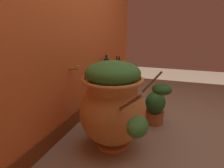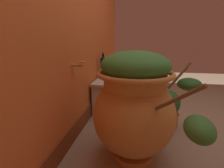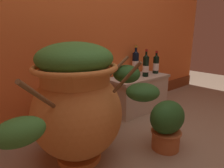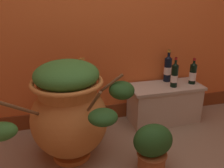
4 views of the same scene
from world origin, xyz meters
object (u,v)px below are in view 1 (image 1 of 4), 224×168
(wine_bottle_middle, at_px, (119,66))
(wine_bottle_left, at_px, (106,66))
(potted_shrub, at_px, (155,107))
(terracotta_urn, at_px, (114,103))
(wine_bottle_right, at_px, (117,68))

(wine_bottle_middle, bearing_deg, wine_bottle_left, 148.35)
(wine_bottle_left, xyz_separation_m, potted_shrub, (-0.53, -0.83, -0.35))
(terracotta_urn, xyz_separation_m, wine_bottle_middle, (1.34, 0.35, 0.08))
(terracotta_urn, distance_m, wine_bottle_middle, 1.39)
(terracotta_urn, height_order, wine_bottle_right, terracotta_urn)
(wine_bottle_middle, height_order, potted_shrub, wine_bottle_middle)
(terracotta_urn, bearing_deg, wine_bottle_middle, 14.79)
(wine_bottle_middle, height_order, wine_bottle_right, wine_bottle_right)
(potted_shrub, bearing_deg, wine_bottle_right, 51.73)
(wine_bottle_left, relative_size, potted_shrub, 0.87)
(wine_bottle_left, distance_m, potted_shrub, 1.04)
(wine_bottle_middle, relative_size, potted_shrub, 0.70)
(terracotta_urn, xyz_separation_m, wine_bottle_right, (1.11, 0.32, 0.09))
(terracotta_urn, bearing_deg, potted_shrub, -29.62)
(wine_bottle_right, bearing_deg, wine_bottle_left, 86.42)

